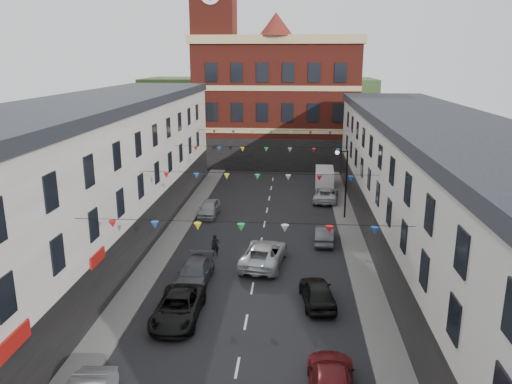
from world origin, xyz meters
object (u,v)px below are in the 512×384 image
(car_right_d, at_px, (318,292))
(car_left_d, at_px, (194,273))
(car_left_c, at_px, (178,308))
(pedestrian, at_px, (215,246))
(car_right_e, at_px, (324,234))
(car_right_f, at_px, (326,194))
(white_van, at_px, (324,179))
(car_right_c, at_px, (331,381))
(street_lamp, at_px, (343,175))
(car_left_e, at_px, (209,208))
(moving_car, at_px, (264,254))

(car_right_d, bearing_deg, car_left_d, -23.32)
(car_left_c, bearing_deg, pedestrian, 85.57)
(car_right_e, height_order, car_right_f, car_right_f)
(car_right_e, relative_size, white_van, 0.80)
(car_left_c, relative_size, car_right_d, 1.19)
(car_right_c, bearing_deg, car_right_e, -90.49)
(car_right_e, bearing_deg, street_lamp, -103.03)
(car_left_c, xyz_separation_m, pedestrian, (0.60, 8.85, 0.09))
(car_left_c, distance_m, car_left_e, 18.03)
(car_right_d, relative_size, car_right_e, 1.08)
(car_left_e, bearing_deg, pedestrian, -76.53)
(car_left_c, bearing_deg, white_van, 71.32)
(car_left_d, bearing_deg, moving_car, 39.79)
(car_left_d, distance_m, car_right_c, 12.64)
(car_left_e, relative_size, car_right_d, 0.96)
(car_left_d, bearing_deg, car_right_f, 65.69)
(street_lamp, xyz_separation_m, pedestrian, (-9.55, -9.14, -3.12))
(car_right_c, relative_size, car_right_f, 1.00)
(car_right_e, bearing_deg, car_right_d, 88.63)
(moving_car, bearing_deg, car_right_d, 129.72)
(car_right_c, bearing_deg, moving_car, -73.13)
(street_lamp, distance_m, moving_car, 12.40)
(car_left_c, xyz_separation_m, moving_car, (4.05, 7.66, 0.07))
(car_left_e, distance_m, car_right_c, 25.28)
(street_lamp, height_order, white_van, street_lamp)
(car_left_d, xyz_separation_m, car_right_e, (8.35, 7.69, -0.04))
(car_right_c, xyz_separation_m, moving_car, (-3.58, 13.30, 0.06))
(car_left_e, height_order, pedestrian, pedestrian)
(car_left_e, bearing_deg, car_right_e, -29.84)
(pedestrian, bearing_deg, car_left_d, -113.32)
(car_left_c, distance_m, car_left_d, 4.44)
(car_left_c, relative_size, car_right_c, 1.03)
(car_right_c, distance_m, white_van, 33.78)
(street_lamp, height_order, car_left_d, street_lamp)
(street_lamp, bearing_deg, car_right_d, -99.88)
(street_lamp, height_order, car_right_d, street_lamp)
(car_left_d, distance_m, white_van, 25.39)
(moving_car, bearing_deg, car_left_d, 46.11)
(car_right_e, xyz_separation_m, car_right_f, (0.75, 11.30, 0.03))
(car_left_e, bearing_deg, car_right_f, 28.65)
(car_left_c, bearing_deg, car_left_e, 93.86)
(car_left_d, xyz_separation_m, car_right_d, (7.42, -2.13, 0.03))
(pedestrian, bearing_deg, car_right_f, 44.16)
(car_left_e, relative_size, car_right_e, 1.04)
(car_right_c, xyz_separation_m, car_right_d, (-0.22, 7.94, 0.01))
(car_right_c, distance_m, car_right_e, 17.77)
(moving_car, xyz_separation_m, white_van, (5.15, 20.44, 0.30))
(car_right_f, height_order, moving_car, moving_car)
(car_right_f, bearing_deg, car_right_c, 93.53)
(car_left_e, distance_m, pedestrian, 9.34)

